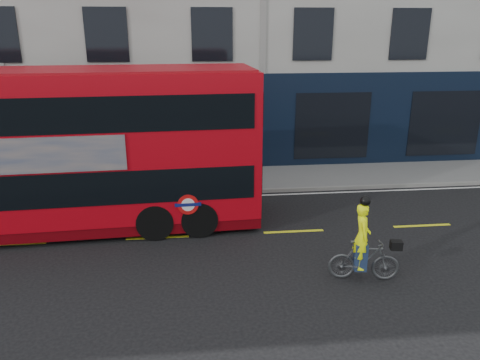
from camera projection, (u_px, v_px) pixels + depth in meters
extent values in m
plane|color=black|center=(306.00, 255.00, 12.48)|extent=(120.00, 120.00, 0.00)
cube|color=slate|center=(267.00, 178.00, 18.60)|extent=(60.00, 3.00, 0.12)
cube|color=gray|center=(273.00, 190.00, 17.18)|extent=(60.00, 0.12, 0.13)
cube|color=black|center=(262.00, 123.00, 19.39)|extent=(50.00, 0.08, 4.00)
cube|color=silver|center=(275.00, 195.00, 16.91)|extent=(58.00, 0.10, 0.01)
cube|color=#B50712|center=(54.00, 146.00, 13.33)|extent=(11.71, 3.19, 4.17)
cube|color=#5A0309|center=(63.00, 218.00, 14.03)|extent=(11.71, 3.14, 0.32)
cube|color=black|center=(58.00, 177.00, 13.62)|extent=(11.25, 3.21, 0.95)
cube|color=black|center=(49.00, 108.00, 13.00)|extent=(11.25, 3.21, 0.95)
cube|color=maroon|center=(44.00, 71.00, 12.68)|extent=(11.48, 3.08, 0.08)
cube|color=black|center=(254.00, 168.00, 14.48)|extent=(0.15, 2.37, 0.95)
cube|color=black|center=(255.00, 103.00, 13.85)|extent=(0.15, 2.37, 0.95)
cylinder|color=red|center=(188.00, 205.00, 13.08)|extent=(0.59, 0.05, 0.59)
cylinder|color=white|center=(188.00, 205.00, 13.07)|extent=(0.38, 0.04, 0.38)
cube|color=#0C1459|center=(188.00, 205.00, 13.07)|extent=(0.74, 0.06, 0.09)
cylinder|color=black|center=(197.00, 204.00, 14.56)|extent=(1.18, 2.73, 1.05)
cylinder|color=black|center=(155.00, 207.00, 14.37)|extent=(1.18, 2.73, 1.05)
imported|color=#444749|center=(364.00, 260.00, 11.12)|extent=(1.74, 0.77, 1.01)
imported|color=#EAFF07|center=(362.00, 236.00, 10.93)|extent=(0.48, 0.64, 1.60)
cube|color=black|center=(396.00, 245.00, 10.94)|extent=(0.30, 0.26, 0.21)
cube|color=#1B2A49|center=(360.00, 256.00, 11.09)|extent=(0.35, 0.41, 0.67)
sphere|color=black|center=(365.00, 201.00, 10.66)|extent=(0.25, 0.25, 0.25)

